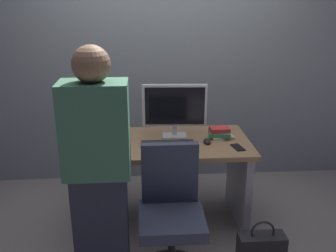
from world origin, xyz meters
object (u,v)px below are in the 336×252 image
object	(u,v)px
office_chair	(171,220)
cup_by_monitor	(106,131)
cell_phone	(238,147)
cup_near_keyboard	(111,141)
monitor	(175,108)
person_at_desk	(98,175)
keyboard	(168,144)
book_stack	(220,133)
mouse	(207,141)
desk	(168,167)
handbag	(261,250)

from	to	relation	value
office_chair	cup_by_monitor	size ratio (longest dim) A/B	10.35
cell_phone	cup_near_keyboard	bearing A→B (deg)	161.95
office_chair	monitor	world-z (taller)	monitor
person_at_desk	cup_near_keyboard	xyz separation A→B (m)	(0.03, 0.72, -0.05)
keyboard	book_stack	size ratio (longest dim) A/B	1.91
keyboard	mouse	distance (m)	0.32
office_chair	person_at_desk	distance (m)	0.63
desk	office_chair	xyz separation A→B (m)	(-0.02, -0.67, -0.08)
cup_near_keyboard	cup_by_monitor	size ratio (longest dim) A/B	0.99
cup_near_keyboard	cup_by_monitor	world-z (taller)	cup_by_monitor
office_chair	cup_by_monitor	world-z (taller)	office_chair
desk	cup_by_monitor	xyz separation A→B (m)	(-0.52, 0.16, 0.28)
person_at_desk	book_stack	distance (m)	1.26
office_chair	person_at_desk	bearing A→B (deg)	-165.80
cell_phone	handbag	bearing A→B (deg)	-90.51
mouse	book_stack	size ratio (longest dim) A/B	0.44
keyboard	book_stack	world-z (taller)	book_stack
cup_near_keyboard	mouse	bearing A→B (deg)	0.30
mouse	handbag	size ratio (longest dim) A/B	0.26
cup_near_keyboard	cup_by_monitor	bearing A→B (deg)	105.66
book_stack	person_at_desk	bearing A→B (deg)	-137.79
handbag	cup_by_monitor	bearing A→B (deg)	144.61
monitor	keyboard	bearing A→B (deg)	-110.80
office_chair	monitor	xyz separation A→B (m)	(0.09, 0.78, 0.58)
mouse	handbag	xyz separation A→B (m)	(0.32, -0.59, -0.63)
cup_near_keyboard	monitor	bearing A→B (deg)	18.55
office_chair	keyboard	xyz separation A→B (m)	(0.02, 0.59, 0.33)
person_at_desk	cup_by_monitor	size ratio (longest dim) A/B	18.05
monitor	handbag	xyz separation A→B (m)	(0.57, -0.77, -0.87)
mouse	handbag	distance (m)	0.92
book_stack	cell_phone	world-z (taller)	book_stack
cup_by_monitor	mouse	bearing A→B (deg)	-15.38
office_chair	book_stack	distance (m)	0.94
desk	monitor	size ratio (longest dim) A/B	2.52
desk	book_stack	world-z (taller)	book_stack
desk	monitor	xyz separation A→B (m)	(0.07, 0.10, 0.49)
cup_by_monitor	cell_phone	bearing A→B (deg)	-18.07
desk	mouse	xyz separation A→B (m)	(0.32, -0.07, 0.25)
person_at_desk	cell_phone	world-z (taller)	person_at_desk
person_at_desk	keyboard	bearing A→B (deg)	56.07
desk	monitor	world-z (taller)	monitor
desk	handbag	xyz separation A→B (m)	(0.64, -0.66, -0.37)
keyboard	cell_phone	xyz separation A→B (m)	(0.55, -0.10, -0.01)
cup_near_keyboard	cup_by_monitor	xyz separation A→B (m)	(-0.07, 0.24, 0.00)
cell_phone	handbag	size ratio (longest dim) A/B	0.38
mouse	office_chair	bearing A→B (deg)	-119.24
monitor	mouse	xyz separation A→B (m)	(0.25, -0.17, -0.24)
keyboard	person_at_desk	bearing A→B (deg)	-123.67
desk	mouse	bearing A→B (deg)	-11.92
handbag	office_chair	bearing A→B (deg)	-178.84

